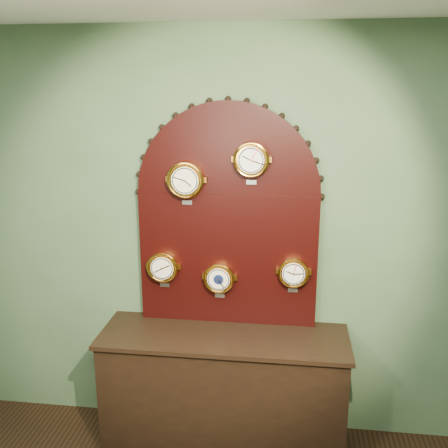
# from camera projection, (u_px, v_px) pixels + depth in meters

# --- Properties ---
(wall_back) EXTENTS (4.00, 0.00, 4.00)m
(wall_back) POSITION_uv_depth(u_px,v_px,m) (229.00, 240.00, 3.48)
(wall_back) COLOR #425F41
(wall_back) RESTS_ON ground
(shop_counter) EXTENTS (1.60, 0.50, 0.80)m
(shop_counter) POSITION_uv_depth(u_px,v_px,m) (224.00, 392.00, 3.48)
(shop_counter) COLOR black
(shop_counter) RESTS_ON ground_plane
(display_board) EXTENTS (1.26, 0.06, 1.53)m
(display_board) POSITION_uv_depth(u_px,v_px,m) (228.00, 210.00, 3.37)
(display_board) COLOR black
(display_board) RESTS_ON shop_counter
(roman_clock) EXTENTS (0.24, 0.08, 0.29)m
(roman_clock) POSITION_uv_depth(u_px,v_px,m) (186.00, 180.00, 3.29)
(roman_clock) COLOR gold
(roman_clock) RESTS_ON display_board
(arabic_clock) EXTENTS (0.23, 0.08, 0.28)m
(arabic_clock) POSITION_uv_depth(u_px,v_px,m) (251.00, 160.00, 3.20)
(arabic_clock) COLOR gold
(arabic_clock) RESTS_ON display_board
(hygrometer) EXTENTS (0.21, 0.08, 0.26)m
(hygrometer) POSITION_uv_depth(u_px,v_px,m) (163.00, 267.00, 3.47)
(hygrometer) COLOR gold
(hygrometer) RESTS_ON display_board
(barometer) EXTENTS (0.21, 0.08, 0.26)m
(barometer) POSITION_uv_depth(u_px,v_px,m) (219.00, 278.00, 3.43)
(barometer) COLOR gold
(barometer) RESTS_ON display_board
(tide_clock) EXTENTS (0.20, 0.08, 0.25)m
(tide_clock) POSITION_uv_depth(u_px,v_px,m) (294.00, 272.00, 3.36)
(tide_clock) COLOR gold
(tide_clock) RESTS_ON display_board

